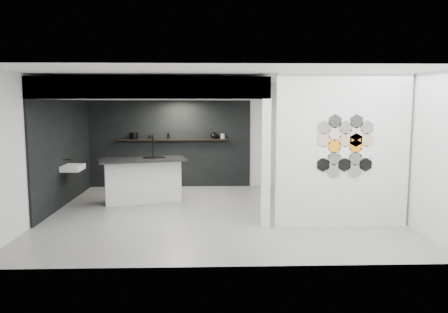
% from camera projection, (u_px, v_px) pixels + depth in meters
% --- Properties ---
extents(floor, '(7.00, 6.00, 0.01)m').
position_uv_depth(floor, '(220.00, 213.00, 9.08)').
color(floor, slate).
extents(partition_panel, '(2.45, 0.15, 2.80)m').
position_uv_depth(partition_panel, '(342.00, 151.00, 7.99)').
color(partition_panel, silver).
rests_on(partition_panel, floor).
extents(bay_clad_back, '(4.40, 0.04, 2.35)m').
position_uv_depth(bay_clad_back, '(169.00, 144.00, 11.84)').
color(bay_clad_back, black).
rests_on(bay_clad_back, floor).
extents(bay_clad_left, '(0.04, 4.00, 2.35)m').
position_uv_depth(bay_clad_left, '(65.00, 152.00, 9.82)').
color(bay_clad_left, black).
rests_on(bay_clad_left, floor).
extents(bulkhead, '(4.40, 4.00, 0.40)m').
position_uv_depth(bulkhead, '(160.00, 91.00, 9.72)').
color(bulkhead, silver).
rests_on(bulkhead, corner_column).
extents(corner_column, '(0.16, 0.16, 2.35)m').
position_uv_depth(corner_column, '(266.00, 164.00, 7.97)').
color(corner_column, silver).
rests_on(corner_column, floor).
extents(fascia_beam, '(4.40, 0.16, 0.40)m').
position_uv_depth(fascia_beam, '(148.00, 88.00, 7.82)').
color(fascia_beam, silver).
rests_on(fascia_beam, corner_column).
extents(wall_basin, '(0.40, 0.60, 0.12)m').
position_uv_depth(wall_basin, '(73.00, 168.00, 9.67)').
color(wall_basin, silver).
rests_on(wall_basin, bay_clad_left).
extents(display_shelf, '(3.00, 0.15, 0.04)m').
position_uv_depth(display_shelf, '(173.00, 140.00, 11.73)').
color(display_shelf, black).
rests_on(display_shelf, bay_clad_back).
extents(kitchen_island, '(2.07, 1.31, 1.55)m').
position_uv_depth(kitchen_island, '(143.00, 179.00, 10.07)').
color(kitchen_island, silver).
rests_on(kitchen_island, floor).
extents(stockpot, '(0.27, 0.27, 0.17)m').
position_uv_depth(stockpot, '(134.00, 136.00, 11.68)').
color(stockpot, black).
rests_on(stockpot, display_shelf).
extents(kettle, '(0.20, 0.20, 0.17)m').
position_uv_depth(kettle, '(214.00, 136.00, 11.75)').
color(kettle, black).
rests_on(kettle, display_shelf).
extents(glass_bowl, '(0.16, 0.16, 0.09)m').
position_uv_depth(glass_bowl, '(223.00, 137.00, 11.76)').
color(glass_bowl, gray).
rests_on(glass_bowl, display_shelf).
extents(glass_vase, '(0.11, 0.11, 0.14)m').
position_uv_depth(glass_vase, '(223.00, 136.00, 11.76)').
color(glass_vase, gray).
rests_on(glass_vase, display_shelf).
extents(bottle_dark, '(0.07, 0.07, 0.15)m').
position_uv_depth(bottle_dark, '(168.00, 136.00, 11.71)').
color(bottle_dark, black).
rests_on(bottle_dark, display_shelf).
extents(utensil_cup, '(0.10, 0.10, 0.09)m').
position_uv_depth(utensil_cup, '(150.00, 137.00, 11.70)').
color(utensil_cup, black).
rests_on(utensil_cup, display_shelf).
extents(hex_tile_cluster, '(1.04, 0.02, 1.16)m').
position_uv_depth(hex_tile_cluster, '(346.00, 146.00, 7.90)').
color(hex_tile_cluster, black).
rests_on(hex_tile_cluster, partition_panel).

